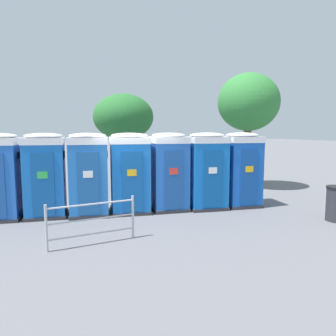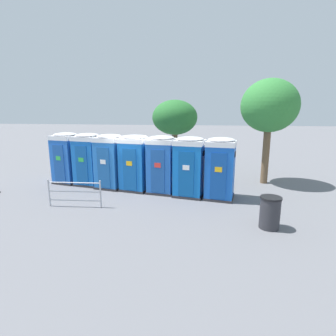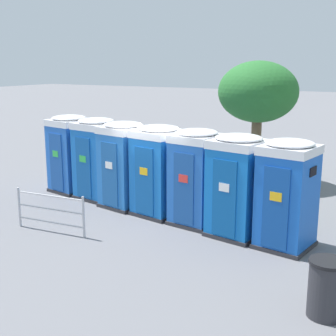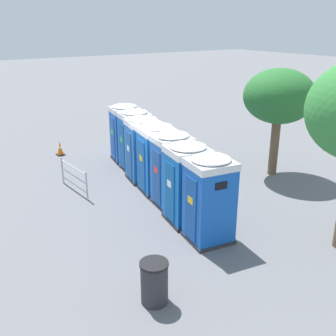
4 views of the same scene
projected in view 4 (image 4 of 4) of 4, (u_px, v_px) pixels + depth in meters
The scene contains 12 objects.
ground_plane at pixel (164, 189), 14.73m from camera, with size 120.00×120.00×0.00m, color slate.
portapotty_0 at pixel (125, 132), 17.49m from camera, with size 1.39×1.40×2.54m.
portapotty_1 at pixel (135, 140), 16.40m from camera, with size 1.36×1.37×2.54m.
portapotty_2 at pixel (143, 148), 15.25m from camera, with size 1.39×1.40×2.54m.
portapotty_3 at pixel (156, 158), 14.18m from camera, with size 1.43×1.40×2.54m.
portapotty_4 at pixel (172, 169), 13.09m from camera, with size 1.31×1.35×2.54m.
portapotty_5 at pixel (187, 183), 11.97m from camera, with size 1.41×1.39×2.54m.
portapotty_6 at pixel (209, 199), 10.89m from camera, with size 1.34×1.36×2.54m.
street_tree_1 at pixel (279, 97), 15.16m from camera, with size 2.77×2.77×4.27m.
trash_can at pixel (154, 282), 8.63m from camera, with size 0.64×0.64×1.01m.
traffic_cone at pixel (60, 149), 18.44m from camera, with size 0.36×0.36×0.64m.
event_barrier at pixel (74, 177), 14.39m from camera, with size 2.05×0.22×1.05m.
Camera 4 is at (11.34, -7.38, 5.87)m, focal length 42.00 mm.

